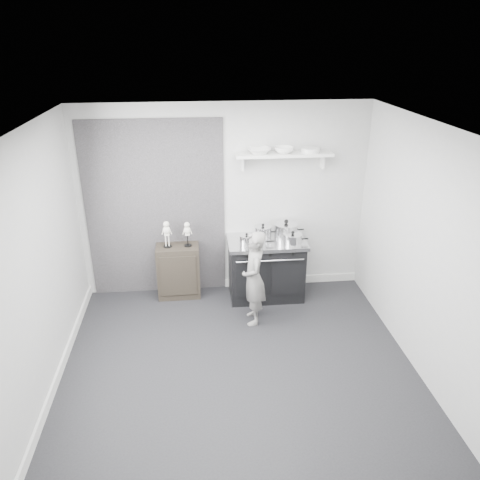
% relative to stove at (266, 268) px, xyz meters
% --- Properties ---
extents(ground, '(4.00, 4.00, 0.00)m').
position_rel_stove_xyz_m(ground, '(-0.56, -1.48, -0.44)').
color(ground, black).
rests_on(ground, ground).
extents(room_shell, '(4.02, 3.62, 2.71)m').
position_rel_stove_xyz_m(room_shell, '(-0.65, -1.33, 1.20)').
color(room_shell, '#ADADAB').
rests_on(room_shell, ground).
extents(wall_shelf, '(1.30, 0.26, 0.24)m').
position_rel_stove_xyz_m(wall_shelf, '(0.24, 0.20, 1.57)').
color(wall_shelf, silver).
rests_on(wall_shelf, room_shell).
extents(stove, '(1.08, 0.68, 0.87)m').
position_rel_stove_xyz_m(stove, '(0.00, 0.00, 0.00)').
color(stove, black).
rests_on(stove, ground).
extents(side_cabinet, '(0.60, 0.35, 0.78)m').
position_rel_stove_xyz_m(side_cabinet, '(-1.24, 0.13, -0.05)').
color(side_cabinet, black).
rests_on(side_cabinet, ground).
extents(child, '(0.31, 0.47, 1.27)m').
position_rel_stove_xyz_m(child, '(-0.26, -0.64, 0.20)').
color(child, slate).
rests_on(child, ground).
extents(pot_front_left, '(0.28, 0.19, 0.17)m').
position_rel_stove_xyz_m(pot_front_left, '(-0.29, -0.11, 0.50)').
color(pot_front_left, silver).
rests_on(pot_front_left, stove).
extents(pot_back_left, '(0.33, 0.24, 0.20)m').
position_rel_stove_xyz_m(pot_back_left, '(-0.04, 0.12, 0.51)').
color(pot_back_left, silver).
rests_on(pot_back_left, stove).
extents(pot_back_right, '(0.43, 0.34, 0.25)m').
position_rel_stove_xyz_m(pot_back_right, '(0.29, 0.13, 0.53)').
color(pot_back_right, silver).
rests_on(pot_back_right, stove).
extents(pot_front_right, '(0.35, 0.26, 0.19)m').
position_rel_stove_xyz_m(pot_front_right, '(0.33, -0.15, 0.50)').
color(pot_front_right, silver).
rests_on(pot_front_right, stove).
extents(pot_front_center, '(0.26, 0.17, 0.14)m').
position_rel_stove_xyz_m(pot_front_center, '(-0.10, -0.15, 0.49)').
color(pot_front_center, silver).
rests_on(pot_front_center, stove).
extents(skeleton_full, '(0.12, 0.08, 0.44)m').
position_rel_stove_xyz_m(skeleton_full, '(-1.37, 0.13, 0.56)').
color(skeleton_full, white).
rests_on(skeleton_full, side_cabinet).
extents(skeleton_torso, '(0.11, 0.07, 0.41)m').
position_rel_stove_xyz_m(skeleton_torso, '(-1.09, 0.13, 0.54)').
color(skeleton_torso, white).
rests_on(skeleton_torso, side_cabinet).
extents(bowl_large, '(0.31, 0.31, 0.08)m').
position_rel_stove_xyz_m(bowl_large, '(-0.10, 0.19, 1.64)').
color(bowl_large, white).
rests_on(bowl_large, wall_shelf).
extents(bowl_small, '(0.26, 0.26, 0.08)m').
position_rel_stove_xyz_m(bowl_small, '(0.23, 0.19, 1.64)').
color(bowl_small, white).
rests_on(bowl_small, wall_shelf).
extents(plate_stack, '(0.25, 0.25, 0.06)m').
position_rel_stove_xyz_m(plate_stack, '(0.59, 0.19, 1.63)').
color(plate_stack, silver).
rests_on(plate_stack, wall_shelf).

